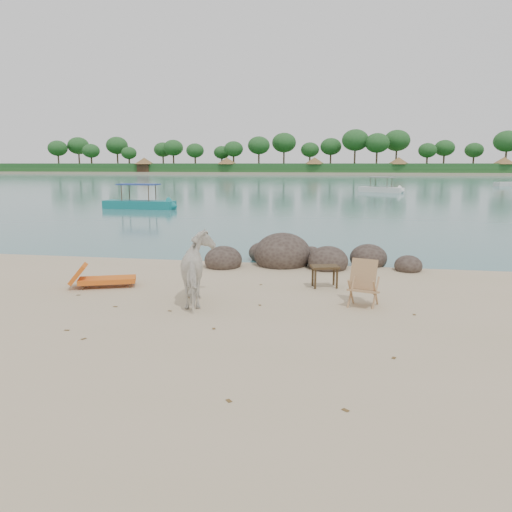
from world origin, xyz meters
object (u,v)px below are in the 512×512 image
at_px(deck_chair, 364,285).
at_px(boat_near, 138,188).
at_px(boulders, 297,258).
at_px(lounge_chair, 107,278).
at_px(cow, 200,270).
at_px(side_table, 325,278).

xyz_separation_m(deck_chair, boat_near, (-14.68, 22.35, 0.91)).
distance_m(boulders, lounge_chair, 5.72).
xyz_separation_m(boulders, cow, (-1.72, -4.61, 0.53)).
relative_size(cow, deck_chair, 1.87).
bearing_deg(side_table, boulders, 93.79).
bearing_deg(cow, side_table, -163.30).
distance_m(cow, side_table, 3.31).
relative_size(cow, lounge_chair, 1.06).
distance_m(cow, boat_near, 25.29).
xyz_separation_m(boulders, boat_near, (-12.85, 18.09, 1.16)).
height_order(side_table, boat_near, boat_near).
xyz_separation_m(boulders, deck_chair, (1.83, -4.26, 0.25)).
bearing_deg(boulders, deck_chair, -66.73).
height_order(side_table, lounge_chair, side_table).
relative_size(lounge_chair, deck_chair, 1.75).
bearing_deg(cow, boulders, -129.13).
height_order(cow, side_table, cow).
bearing_deg(boulders, cow, -110.46).
distance_m(deck_chair, boat_near, 26.76).
bearing_deg(cow, deck_chair, 166.97).
bearing_deg(deck_chair, boat_near, 141.61).
bearing_deg(side_table, cow, -159.93).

